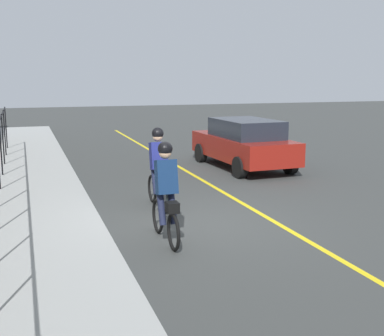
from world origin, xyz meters
TOP-DOWN VIEW (x-y plane):
  - ground_plane at (0.00, 0.00)m, footprint 80.00×80.00m
  - lane_line_centre at (0.00, -1.60)m, footprint 36.00×0.12m
  - sidewalk at (0.00, 3.40)m, footprint 40.00×3.20m
  - cyclist_lead at (-1.00, 0.85)m, footprint 1.71×0.36m
  - cyclist_follow at (1.33, 0.37)m, footprint 1.71×0.36m
  - patrol_sedan at (5.38, -3.51)m, footprint 4.48×2.09m

SIDE VIEW (x-z plane):
  - ground_plane at x=0.00m, z-range 0.00..0.00m
  - lane_line_centre at x=0.00m, z-range 0.00..0.01m
  - sidewalk at x=0.00m, z-range 0.00..0.15m
  - patrol_sedan at x=5.38m, z-range 0.03..1.61m
  - cyclist_lead at x=-1.00m, z-range 0.00..1.82m
  - cyclist_follow at x=1.33m, z-range 0.00..1.82m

